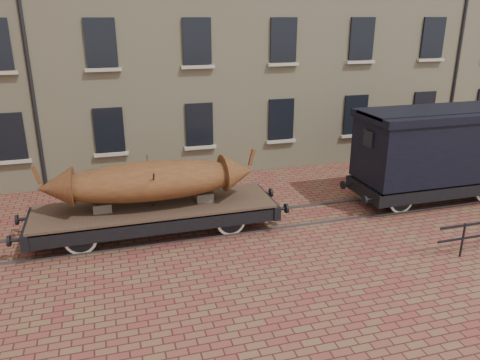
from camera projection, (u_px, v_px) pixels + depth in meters
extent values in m
plane|color=brown|center=(305.00, 215.00, 15.63)|extent=(90.00, 90.00, 0.00)
cube|color=#C2B68A|center=(285.00, 1.00, 23.14)|extent=(40.00, 10.00, 14.00)
cube|color=black|center=(9.00, 136.00, 16.86)|extent=(1.10, 0.12, 1.70)
cube|color=#AFA692|center=(13.00, 162.00, 17.12)|extent=(1.30, 0.18, 0.12)
cube|color=black|center=(109.00, 130.00, 17.78)|extent=(1.10, 0.12, 1.70)
cube|color=#AFA692|center=(111.00, 154.00, 18.05)|extent=(1.30, 0.18, 0.12)
cube|color=black|center=(199.00, 124.00, 18.71)|extent=(1.10, 0.12, 1.70)
cube|color=#AFA692|center=(200.00, 147.00, 18.98)|extent=(1.30, 0.18, 0.12)
cube|color=black|center=(281.00, 119.00, 19.64)|extent=(1.10, 0.12, 1.70)
cube|color=#AFA692|center=(281.00, 141.00, 19.91)|extent=(1.30, 0.18, 0.12)
cube|color=black|center=(355.00, 114.00, 20.57)|extent=(1.10, 0.12, 1.70)
cube|color=#AFA692|center=(354.00, 136.00, 20.84)|extent=(1.30, 0.18, 0.12)
cube|color=black|center=(423.00, 110.00, 21.50)|extent=(1.10, 0.12, 1.70)
cube|color=#AFA692|center=(421.00, 130.00, 21.77)|extent=(1.30, 0.18, 0.12)
cube|color=black|center=(101.00, 42.00, 16.72)|extent=(1.10, 0.12, 1.70)
cube|color=#AFA692|center=(103.00, 70.00, 16.98)|extent=(1.30, 0.18, 0.12)
cube|color=black|center=(197.00, 41.00, 17.65)|extent=(1.10, 0.12, 1.70)
cube|color=#AFA692|center=(198.00, 67.00, 17.91)|extent=(1.30, 0.18, 0.12)
cube|color=black|center=(283.00, 40.00, 18.58)|extent=(1.10, 0.12, 1.70)
cube|color=#AFA692|center=(283.00, 64.00, 18.84)|extent=(1.30, 0.18, 0.12)
cube|color=black|center=(362.00, 39.00, 19.51)|extent=(1.10, 0.12, 1.70)
cube|color=#AFA692|center=(360.00, 62.00, 19.77)|extent=(1.30, 0.18, 0.12)
cube|color=black|center=(433.00, 37.00, 20.44)|extent=(1.10, 0.12, 1.70)
cube|color=#AFA692|center=(431.00, 60.00, 20.70)|extent=(1.30, 0.18, 0.12)
cube|color=#59595E|center=(314.00, 223.00, 14.96)|extent=(30.00, 0.08, 0.06)
cube|color=#59595E|center=(296.00, 207.00, 16.27)|extent=(30.00, 0.08, 0.06)
cylinder|color=black|center=(463.00, 240.00, 12.82)|extent=(0.06, 0.06, 1.00)
cube|color=#4B3725|center=(155.00, 207.00, 14.02)|extent=(7.06, 2.07, 0.11)
cube|color=black|center=(160.00, 227.00, 13.23)|extent=(7.06, 0.15, 0.42)
cube|color=black|center=(152.00, 202.00, 14.97)|extent=(7.06, 0.15, 0.42)
cube|color=black|center=(29.00, 228.00, 13.16)|extent=(0.21, 2.17, 0.42)
cylinder|color=black|center=(15.00, 240.00, 12.45)|extent=(0.33, 0.09, 0.09)
cylinder|color=black|center=(9.00, 241.00, 12.41)|extent=(0.08, 0.30, 0.30)
cylinder|color=black|center=(23.00, 219.00, 13.73)|extent=(0.33, 0.09, 0.09)
cylinder|color=black|center=(17.00, 220.00, 13.69)|extent=(0.08, 0.30, 0.30)
cube|color=black|center=(266.00, 202.00, 15.04)|extent=(0.21, 2.17, 0.42)
cylinder|color=black|center=(282.00, 209.00, 14.47)|extent=(0.33, 0.09, 0.09)
cylinder|color=black|center=(286.00, 208.00, 14.51)|extent=(0.08, 0.30, 0.30)
cylinder|color=black|center=(266.00, 193.00, 15.75)|extent=(0.33, 0.09, 0.09)
cylinder|color=black|center=(271.00, 193.00, 15.79)|extent=(0.08, 0.30, 0.30)
cylinder|color=black|center=(81.00, 229.00, 13.59)|extent=(0.09, 1.79, 0.09)
cylinder|color=white|center=(80.00, 240.00, 12.94)|extent=(0.90, 0.07, 0.90)
cylinder|color=black|center=(80.00, 240.00, 12.94)|extent=(0.74, 0.09, 0.74)
cube|color=black|center=(79.00, 234.00, 12.76)|extent=(0.85, 0.08, 0.09)
cylinder|color=white|center=(82.00, 219.00, 14.24)|extent=(0.90, 0.07, 0.90)
cylinder|color=black|center=(82.00, 219.00, 14.24)|extent=(0.74, 0.09, 0.74)
cube|color=black|center=(81.00, 211.00, 14.27)|extent=(0.85, 0.08, 0.09)
cylinder|color=black|center=(225.00, 212.00, 14.74)|extent=(0.09, 1.79, 0.09)
cylinder|color=white|center=(231.00, 221.00, 14.09)|extent=(0.90, 0.07, 0.90)
cylinder|color=black|center=(231.00, 221.00, 14.09)|extent=(0.74, 0.09, 0.74)
cube|color=black|center=(232.00, 216.00, 13.92)|extent=(0.85, 0.08, 0.09)
cylinder|color=white|center=(219.00, 204.00, 15.40)|extent=(0.90, 0.07, 0.90)
cylinder|color=black|center=(219.00, 204.00, 15.40)|extent=(0.74, 0.09, 0.74)
cube|color=black|center=(219.00, 196.00, 15.42)|extent=(0.85, 0.08, 0.09)
cube|color=black|center=(156.00, 218.00, 14.15)|extent=(3.77, 0.06, 0.06)
cube|color=#5D5648|center=(102.00, 207.00, 13.56)|extent=(0.52, 0.47, 0.26)
cube|color=#5D5648|center=(204.00, 196.00, 14.36)|extent=(0.52, 0.47, 0.26)
ellipsoid|color=brown|center=(151.00, 181.00, 13.73)|extent=(5.61, 1.80, 1.12)
cone|color=brown|center=(55.00, 188.00, 13.03)|extent=(0.98, 1.07, 1.06)
cube|color=brown|center=(36.00, 175.00, 12.79)|extent=(0.22, 0.12, 0.54)
cone|color=brown|center=(238.00, 171.00, 14.39)|extent=(0.98, 1.07, 1.06)
cube|color=brown|center=(252.00, 157.00, 14.36)|extent=(0.22, 0.12, 0.54)
cylinder|color=#372A1D|center=(153.00, 190.00, 13.36)|extent=(0.05, 0.95, 1.35)
cylinder|color=#372A1D|center=(150.00, 180.00, 14.18)|extent=(0.05, 0.95, 1.35)
cube|color=black|center=(452.00, 193.00, 15.81)|extent=(5.52, 0.15, 0.41)
cube|color=black|center=(415.00, 175.00, 17.64)|extent=(5.52, 0.15, 0.41)
cube|color=black|center=(364.00, 191.00, 15.99)|extent=(0.20, 2.21, 0.41)
cylinder|color=black|center=(365.00, 200.00, 15.21)|extent=(0.07, 0.29, 0.29)
cylinder|color=black|center=(343.00, 185.00, 16.54)|extent=(0.07, 0.29, 0.29)
cylinder|color=black|center=(389.00, 193.00, 16.32)|extent=(0.09, 1.75, 0.09)
cylinder|color=white|center=(402.00, 201.00, 15.67)|extent=(0.88, 0.06, 0.88)
cylinder|color=black|center=(402.00, 201.00, 15.67)|extent=(0.72, 0.09, 0.72)
cylinder|color=white|center=(378.00, 187.00, 16.98)|extent=(0.88, 0.06, 0.88)
cylinder|color=black|center=(378.00, 187.00, 16.98)|extent=(0.72, 0.09, 0.72)
cylinder|color=black|center=(472.00, 184.00, 17.25)|extent=(0.09, 1.75, 0.09)
cylinder|color=white|center=(458.00, 178.00, 17.90)|extent=(0.88, 0.06, 0.88)
cylinder|color=black|center=(458.00, 178.00, 17.90)|extent=(0.72, 0.09, 0.72)
cube|color=black|center=(438.00, 147.00, 16.28)|extent=(5.52, 2.21, 2.12)
cube|color=black|center=(443.00, 114.00, 15.88)|extent=(5.68, 2.34, 0.26)
cube|color=black|center=(443.00, 111.00, 15.85)|extent=(5.68, 1.56, 0.11)
cube|color=black|center=(368.00, 139.00, 15.37)|extent=(0.07, 0.55, 0.55)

